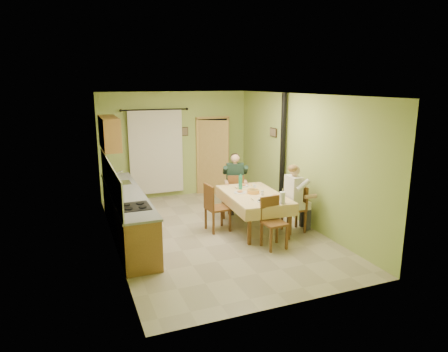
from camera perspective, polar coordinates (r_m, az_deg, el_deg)
name	(u,v)px	position (r m, az deg, el deg)	size (l,w,h in m)	color
floor	(215,232)	(8.37, -1.35, -7.98)	(4.00, 6.00, 0.01)	tan
room_shell	(214,145)	(7.89, -1.43, 4.43)	(4.04, 6.04, 2.82)	#A2B85E
kitchen_run	(127,214)	(8.19, -13.68, -5.26)	(0.64, 3.64, 1.56)	brown
upper_cabinets	(109,133)	(9.13, -16.07, 5.94)	(0.35, 1.40, 0.70)	brown
curtain	(156,152)	(10.59, -9.65, 3.45)	(1.70, 0.07, 2.22)	black
doorway	(213,156)	(11.03, -1.56, 2.90)	(0.96, 0.45, 2.15)	black
dining_table	(254,211)	(8.46, 4.26, -5.05)	(1.20, 1.90, 0.76)	#E2BD79
tableware	(257,192)	(8.26, 4.74, -2.35)	(0.78, 1.66, 0.33)	white
chair_far	(235,201)	(9.50, 1.59, -3.53)	(0.48, 0.48, 0.94)	brown
chair_near	(274,233)	(7.58, 7.11, -8.04)	(0.42, 0.42, 0.96)	brown
chair_right	(294,218)	(8.45, 9.99, -5.88)	(0.41, 0.41, 0.96)	brown
chair_left	(217,217)	(8.36, -1.01, -5.87)	(0.48, 0.48, 1.00)	brown
man_far	(235,176)	(9.36, 1.61, -0.05)	(0.64, 0.57, 1.39)	#192D23
man_right	(295,190)	(8.27, 10.08, -2.03)	(0.47, 0.58, 1.39)	silver
stove_flue	(282,171)	(9.37, 8.29, 0.75)	(0.24, 0.24, 2.80)	black
picture_back	(185,131)	(10.78, -5.65, 6.36)	(0.19, 0.03, 0.23)	black
picture_right	(273,132)	(9.78, 7.06, 6.22)	(0.03, 0.31, 0.21)	brown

